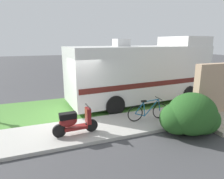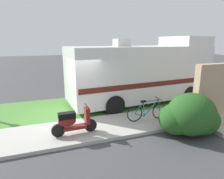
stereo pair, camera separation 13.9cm
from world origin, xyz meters
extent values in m
plane|color=#424244|center=(0.00, 0.00, 0.00)|extent=(80.00, 80.00, 0.00)
cube|color=#ADAAA3|center=(0.00, -1.20, 0.06)|extent=(24.00, 2.00, 0.12)
cube|color=#4C8438|center=(0.00, 1.50, 0.04)|extent=(24.00, 3.40, 0.08)
cube|color=silver|center=(3.86, 1.38, 1.63)|extent=(7.73, 3.15, 2.66)
cube|color=silver|center=(6.73, 1.61, 3.21)|extent=(1.99, 2.56, 0.50)
cube|color=#591E19|center=(3.86, 1.38, 1.23)|extent=(7.58, 3.15, 0.24)
cube|color=black|center=(7.61, 1.68, 2.10)|extent=(0.25, 2.17, 0.90)
cube|color=silver|center=(2.73, 1.30, 3.14)|extent=(0.75, 0.65, 0.36)
cylinder|color=black|center=(6.10, 2.79, 0.45)|extent=(0.92, 0.35, 0.90)
cylinder|color=black|center=(6.29, 0.34, 0.45)|extent=(0.92, 0.35, 0.90)
cylinder|color=black|center=(1.69, 2.45, 0.45)|extent=(0.92, 0.35, 0.90)
cylinder|color=black|center=(1.89, 0.00, 0.45)|extent=(0.92, 0.35, 0.90)
cylinder|color=black|center=(0.44, -1.46, 0.34)|extent=(0.44, 0.12, 0.44)
cylinder|color=black|center=(-0.67, -1.51, 0.34)|extent=(0.44, 0.12, 0.44)
cube|color=maroon|center=(-0.11, -1.48, 0.36)|extent=(0.79, 0.31, 0.10)
cube|color=black|center=(-0.36, -1.50, 0.82)|extent=(0.57, 0.28, 0.20)
ellipsoid|color=maroon|center=(-0.36, -1.50, 0.62)|extent=(0.61, 0.33, 0.36)
cube|color=maroon|center=(0.33, -1.47, 0.72)|extent=(0.15, 0.33, 0.56)
cylinder|color=black|center=(0.33, -1.47, 1.07)|extent=(0.06, 0.50, 0.04)
sphere|color=white|center=(0.33, -1.47, 0.90)|extent=(0.12, 0.12, 0.12)
torus|color=black|center=(3.37, -1.28, 0.44)|extent=(0.65, 0.07, 0.65)
torus|color=black|center=(2.27, -1.23, 0.44)|extent=(0.65, 0.07, 0.65)
cylinder|color=#1E6699|center=(2.99, -1.27, 0.62)|extent=(0.62, 0.07, 0.67)
cylinder|color=#1E6699|center=(2.66, -1.25, 0.60)|extent=(0.10, 0.04, 0.60)
cylinder|color=#1E6699|center=(2.95, -1.26, 0.92)|extent=(0.66, 0.07, 0.09)
cylinder|color=#1E6699|center=(2.48, -1.24, 0.37)|extent=(0.43, 0.06, 0.18)
cylinder|color=#1E6699|center=(2.45, -1.24, 0.67)|extent=(0.38, 0.05, 0.47)
cylinder|color=#1E6699|center=(3.33, -1.28, 0.69)|extent=(0.12, 0.04, 0.51)
cube|color=black|center=(2.63, -1.25, 0.92)|extent=(0.20, 0.11, 0.06)
cylinder|color=black|center=(3.28, -1.28, 0.98)|extent=(0.05, 0.52, 0.03)
cube|color=#1E2328|center=(4.76, 5.96, 1.07)|extent=(2.41, 2.08, 1.58)
cube|color=black|center=(4.76, 5.96, 1.56)|extent=(2.29, 2.10, 0.44)
cube|color=#1E2328|center=(7.41, 5.94, 0.65)|extent=(2.94, 2.08, 0.75)
cylinder|color=black|center=(4.56, 4.98, 0.38)|extent=(0.76, 0.25, 0.76)
cylinder|color=black|center=(4.58, 6.95, 0.38)|extent=(0.76, 0.25, 0.76)
cylinder|color=black|center=(7.75, 4.94, 0.38)|extent=(0.76, 0.25, 0.76)
cylinder|color=black|center=(7.77, 6.92, 0.38)|extent=(0.76, 0.25, 0.76)
cube|color=#B2A893|center=(5.29, -2.64, 0.24)|extent=(1.40, 0.64, 0.16)
cube|color=#B2A893|center=(5.29, -2.48, 0.40)|extent=(1.40, 0.32, 0.16)
cube|color=tan|center=(5.29, -2.17, 1.20)|extent=(2.00, 0.30, 2.40)
ellipsoid|color=#23511E|center=(3.69, -2.70, 0.78)|extent=(1.73, 1.56, 1.47)
ellipsoid|color=#23511E|center=(3.25, -2.53, 0.61)|extent=(1.30, 1.17, 1.10)
ellipsoid|color=#23511E|center=(4.08, -2.83, 0.56)|extent=(1.21, 1.09, 1.03)
cylinder|color=navy|center=(4.41, -1.41, 0.23)|extent=(0.07, 0.07, 0.23)
cylinder|color=navy|center=(4.41, -1.41, 0.37)|extent=(0.03, 0.03, 0.05)
cylinder|color=black|center=(4.41, -1.41, 0.40)|extent=(0.04, 0.04, 0.02)
cylinder|color=#B2B2B7|center=(6.08, -0.90, 0.23)|extent=(0.07, 0.07, 0.22)
cylinder|color=#B2B2B7|center=(6.08, -0.90, 0.36)|extent=(0.03, 0.03, 0.04)
cylinder|color=black|center=(6.08, -0.90, 0.39)|extent=(0.03, 0.03, 0.02)
camera|label=1|loc=(-1.11, -7.63, 3.22)|focal=31.19mm
camera|label=2|loc=(-0.98, -7.67, 3.22)|focal=31.19mm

